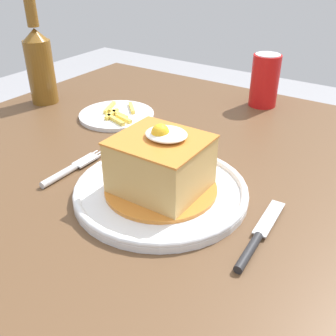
# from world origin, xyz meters

# --- Properties ---
(dining_table) EXTENTS (1.18, 0.89, 0.75)m
(dining_table) POSITION_xyz_m (0.00, 0.00, 0.64)
(dining_table) COLOR brown
(dining_table) RESTS_ON ground_plane
(main_plate) EXTENTS (0.27, 0.27, 0.02)m
(main_plate) POSITION_xyz_m (-0.02, -0.12, 0.76)
(main_plate) COLOR white
(main_plate) RESTS_ON dining_table
(sandwich_meal) EXTENTS (0.18, 0.18, 0.11)m
(sandwich_meal) POSITION_xyz_m (-0.02, -0.12, 0.81)
(sandwich_meal) COLOR orange
(sandwich_meal) RESTS_ON main_plate
(fork) EXTENTS (0.02, 0.14, 0.01)m
(fork) POSITION_xyz_m (-0.19, -0.15, 0.76)
(fork) COLOR silver
(fork) RESTS_ON dining_table
(knife) EXTENTS (0.02, 0.17, 0.01)m
(knife) POSITION_xyz_m (0.15, -0.15, 0.76)
(knife) COLOR #262628
(knife) RESTS_ON dining_table
(soda_can) EXTENTS (0.07, 0.07, 0.12)m
(soda_can) POSITION_xyz_m (-0.04, 0.34, 0.81)
(soda_can) COLOR red
(soda_can) RESTS_ON dining_table
(beer_bottle_amber) EXTENTS (0.06, 0.06, 0.27)m
(beer_bottle_amber) POSITION_xyz_m (-0.50, 0.07, 0.85)
(beer_bottle_amber) COLOR brown
(beer_bottle_amber) RESTS_ON dining_table
(side_plate_fries) EXTENTS (0.17, 0.17, 0.02)m
(side_plate_fries) POSITION_xyz_m (-0.29, 0.09, 0.76)
(side_plate_fries) COLOR white
(side_plate_fries) RESTS_ON dining_table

